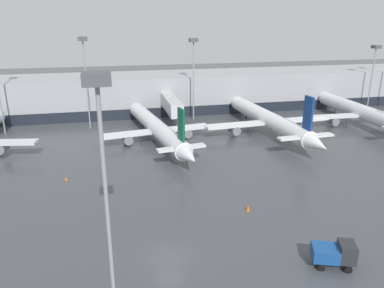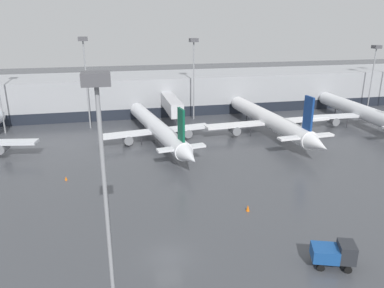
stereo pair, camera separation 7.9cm
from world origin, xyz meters
TOP-DOWN VIEW (x-y plane):
  - ground_plane at (0.00, 0.00)m, footprint 320.00×320.00m
  - terminal_building at (0.04, 61.92)m, footprint 160.00×30.08m
  - parked_jet_0 at (3.86, 36.31)m, footprint 20.68×38.18m
  - parked_jet_2 at (48.53, 37.60)m, footprint 24.62×37.42m
  - parked_jet_4 at (26.43, 36.61)m, footprint 26.67×38.51m
  - service_truck_1 at (14.90, -4.69)m, footprint 4.29×3.22m
  - traffic_cone_0 at (-11.40, 21.37)m, footprint 0.37×0.37m
  - traffic_cone_2 at (10.87, 7.03)m, footprint 0.44×0.44m
  - traffic_cone_4 at (6.41, 30.58)m, footprint 0.41×0.41m
  - apron_light_mast_0 at (60.38, 51.37)m, footprint 1.80×1.80m
  - apron_light_mast_2 at (-5.28, -6.54)m, footprint 1.80×1.80m
  - apron_light_mast_4 at (-8.80, 48.60)m, footprint 1.80×1.80m
  - apron_light_mast_5 at (14.27, 51.10)m, footprint 1.80×1.80m

SIDE VIEW (x-z plane):
  - ground_plane at x=0.00m, z-range 0.00..0.00m
  - traffic_cone_0 at x=-11.40m, z-range 0.00..0.58m
  - traffic_cone_4 at x=6.41m, z-range 0.00..0.60m
  - traffic_cone_2 at x=10.87m, z-range 0.00..0.79m
  - service_truck_1 at x=14.90m, z-range 0.16..2.63m
  - parked_jet_0 at x=3.86m, z-range -1.98..7.27m
  - parked_jet_4 at x=26.43m, z-range -2.15..7.96m
  - parked_jet_2 at x=48.53m, z-range -2.13..8.05m
  - terminal_building at x=0.04m, z-range 0.00..9.00m
  - apron_light_mast_0 at x=60.38m, z-range 4.82..20.76m
  - apron_light_mast_5 at x=14.27m, z-range 5.25..23.31m
  - apron_light_mast_4 at x=-8.80m, z-range 5.37..24.07m
  - apron_light_mast_2 at x=-5.28m, z-range 5.40..24.30m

